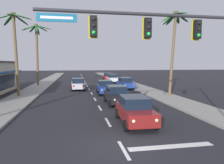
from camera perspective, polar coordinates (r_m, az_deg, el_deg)
name	(u,v)px	position (r m, az deg, el deg)	size (l,w,h in m)	color
ground_plane	(121,145)	(9.97, 2.43, -16.91)	(220.00, 220.00, 0.00)	#232328
sidewalk_right	(143,89)	(30.86, 8.47, -1.82)	(3.20, 110.00, 0.14)	gray
sidewalk_left	(32,91)	(29.81, -21.28, -2.35)	(3.20, 110.00, 0.14)	gray
lane_markings	(93,90)	(29.48, -5.27, -2.23)	(4.28, 89.09, 0.01)	silver
traffic_signal_mast	(180,39)	(10.95, 18.31, 11.12)	(10.49, 0.41, 6.98)	#2D2D33
sedan_lead_at_stop_bar	(135,110)	(13.12, 6.30, -7.64)	(2.07, 4.50, 1.68)	maroon
sedan_third_in_queue	(116,95)	(19.33, 1.24, -3.50)	(2.00, 4.47, 1.68)	black
sedan_fifth_in_queue	(105,87)	(25.63, -1.92, -1.39)	(2.01, 4.48, 1.68)	navy
sedan_oncoming_far	(78,84)	(29.94, -9.40, -0.53)	(2.06, 4.49, 1.68)	silver
sedan_parked_nearest_kerb	(108,77)	(46.33, -1.14, 1.49)	(2.06, 4.50, 1.68)	red
sedan_parked_mid_kerb	(125,83)	(30.83, 3.67, -0.31)	(2.07, 4.50, 1.68)	navy
sedan_parked_far_kerb	(112,78)	(41.16, 0.12, 1.04)	(1.96, 4.46, 1.68)	silver
palm_left_second	(15,36)	(25.59, -25.23, 11.39)	(3.52, 3.83, 9.36)	brown
palm_left_third	(37,42)	(37.09, -20.11, 10.33)	(4.92, 4.44, 10.34)	brown
palm_right_second	(174,34)	(24.39, 16.85, 12.68)	(3.58, 3.69, 9.51)	brown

